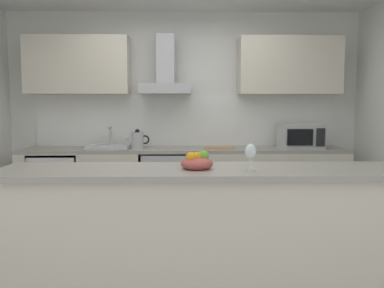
{
  "coord_description": "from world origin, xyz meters",
  "views": [
    {
      "loc": [
        -0.0,
        -3.28,
        1.4
      ],
      "look_at": [
        0.07,
        0.41,
        1.05
      ],
      "focal_mm": 36.51,
      "sensor_mm": 36.0,
      "label": 1
    }
  ],
  "objects": [
    {
      "name": "kettle",
      "position": [
        -0.56,
        1.4,
        1.01
      ],
      "size": [
        0.29,
        0.15,
        0.24
      ],
      "color": "#B7BABC",
      "rests_on": "counter_back"
    },
    {
      "name": "backsplash_tile",
      "position": [
        0.0,
        1.77,
        1.23
      ],
      "size": [
        3.79,
        0.02,
        0.66
      ],
      "primitive_type": "cube",
      "color": "white"
    },
    {
      "name": "chopping_board",
      "position": [
        0.41,
        1.41,
        0.91
      ],
      "size": [
        0.37,
        0.26,
        0.02
      ],
      "primitive_type": "cube",
      "rotation": [
        0.0,
        0.0,
        -0.13
      ],
      "color": "tan",
      "rests_on": "counter_back"
    },
    {
      "name": "refrigerator",
      "position": [
        -1.53,
        1.44,
        0.43
      ],
      "size": [
        0.58,
        0.6,
        0.85
      ],
      "color": "white",
      "rests_on": "ground"
    },
    {
      "name": "fruit_bowl",
      "position": [
        0.08,
        -0.66,
        1.03
      ],
      "size": [
        0.22,
        0.22,
        0.13
      ],
      "color": "#B24C47",
      "rests_on": "counter_island"
    },
    {
      "name": "oven",
      "position": [
        -0.23,
        1.44,
        0.46
      ],
      "size": [
        0.6,
        0.62,
        0.8
      ],
      "color": "slate",
      "rests_on": "ground"
    },
    {
      "name": "counter_island",
      "position": [
        0.23,
        -0.64,
        0.5
      ],
      "size": [
        3.0,
        0.64,
        0.98
      ],
      "color": "beige",
      "rests_on": "ground"
    },
    {
      "name": "microwave",
      "position": [
        1.41,
        1.41,
        1.05
      ],
      "size": [
        0.5,
        0.38,
        0.3
      ],
      "color": "#B7BABC",
      "rests_on": "counter_back"
    },
    {
      "name": "ground",
      "position": [
        0.0,
        0.0,
        -0.01
      ],
      "size": [
        5.46,
        4.57,
        0.02
      ],
      "primitive_type": "cube",
      "color": "gray"
    },
    {
      "name": "wall_back",
      "position": [
        0.0,
        1.84,
        1.3
      ],
      "size": [
        5.46,
        0.12,
        2.6
      ],
      "primitive_type": "cube",
      "color": "white",
      "rests_on": "ground"
    },
    {
      "name": "range_hood",
      "position": [
        -0.23,
        1.57,
        1.79
      ],
      "size": [
        0.62,
        0.45,
        0.72
      ],
      "color": "#B7BABC"
    },
    {
      "name": "sink",
      "position": [
        -0.91,
        1.45,
        0.93
      ],
      "size": [
        0.5,
        0.4,
        0.26
      ],
      "color": "silver",
      "rests_on": "counter_back"
    },
    {
      "name": "counter_back",
      "position": [
        0.0,
        1.46,
        0.45
      ],
      "size": [
        3.92,
        0.6,
        0.9
      ],
      "color": "beige",
      "rests_on": "ground"
    },
    {
      "name": "upper_cabinets",
      "position": [
        -0.0,
        1.61,
        1.91
      ],
      "size": [
        3.87,
        0.32,
        0.7
      ],
      "color": "beige"
    },
    {
      "name": "wine_glass",
      "position": [
        0.43,
        -0.75,
        1.11
      ],
      "size": [
        0.08,
        0.08,
        0.18
      ],
      "color": "silver",
      "rests_on": "counter_island"
    }
  ]
}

